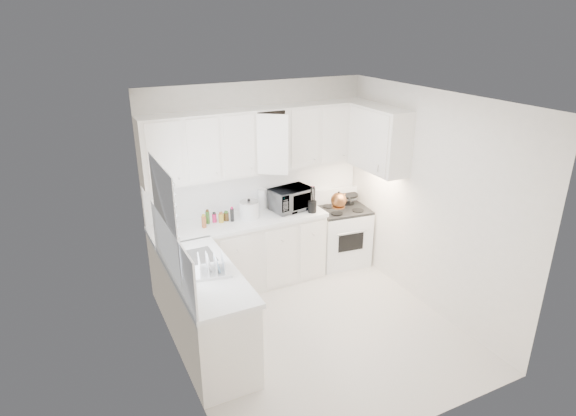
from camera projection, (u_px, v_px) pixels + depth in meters
floor at (315, 330)px, 5.52m from camera, size 3.20×3.20×0.00m
ceiling at (321, 100)px, 4.56m from camera, size 3.20×3.20×0.00m
wall_back at (258, 182)px, 6.37m from camera, size 3.00×0.00×3.00m
wall_front at (421, 301)px, 3.70m from camera, size 3.00×0.00×3.00m
wall_left at (175, 255)px, 4.42m from camera, size 0.00×3.20×3.20m
wall_right at (429, 203)px, 5.66m from camera, size 0.00×3.20×3.20m
window_blinds at (166, 216)px, 4.62m from camera, size 0.06×0.96×1.06m
lower_cabinets_back at (241, 255)px, 6.27m from camera, size 2.22×0.60×0.90m
lower_cabinets_left at (206, 314)px, 5.02m from camera, size 0.60×1.60×0.90m
countertop_back at (240, 222)px, 6.09m from camera, size 2.24×0.64×0.05m
countertop_left at (204, 274)px, 4.85m from camera, size 0.64×1.62×0.05m
backsplash_back at (258, 188)px, 6.39m from camera, size 2.98×0.02×0.55m
backsplash_left at (172, 253)px, 4.61m from camera, size 0.02×1.60×0.55m
upper_cabinets_back at (262, 171)px, 6.16m from camera, size 3.00×0.33×0.80m
upper_cabinets_right at (377, 170)px, 6.20m from camera, size 0.33×0.90×0.80m
sink at (193, 247)px, 5.09m from camera, size 0.42×0.38×0.30m
stove at (342, 228)px, 6.85m from camera, size 0.75×0.64×1.07m
tea_kettle at (339, 199)px, 6.45m from camera, size 0.32×0.29×0.24m
frying_pan at (348, 194)px, 6.90m from camera, size 0.46×0.56×0.04m
microwave at (291, 197)px, 6.34m from camera, size 0.57×0.38×0.36m
rice_cooker at (249, 208)px, 6.11m from camera, size 0.28×0.28×0.25m
paper_towel at (262, 199)px, 6.39m from camera, size 0.12×0.12×0.27m
utensil_crock at (312, 199)px, 6.25m from camera, size 0.13×0.13×0.37m
dish_rack at (210, 264)px, 4.77m from camera, size 0.44×0.37×0.22m
spice_left_0 at (201, 218)px, 5.97m from camera, size 0.06×0.06×0.13m
spice_left_1 at (209, 219)px, 5.93m from camera, size 0.06×0.06×0.13m
spice_left_2 at (212, 216)px, 6.03m from camera, size 0.06×0.06×0.13m
spice_left_3 at (220, 217)px, 5.99m from camera, size 0.06×0.06×0.13m
spice_left_4 at (224, 214)px, 6.10m from camera, size 0.06×0.06×0.13m
spice_left_5 at (232, 215)px, 6.05m from camera, size 0.06×0.06×0.13m
sauce_right_0 at (301, 197)px, 6.59m from camera, size 0.06×0.06×0.19m
sauce_right_1 at (307, 197)px, 6.56m from camera, size 0.06×0.06×0.19m
sauce_right_2 at (308, 195)px, 6.63m from camera, size 0.06×0.06×0.19m
sauce_right_3 at (314, 196)px, 6.60m from camera, size 0.06×0.06×0.19m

